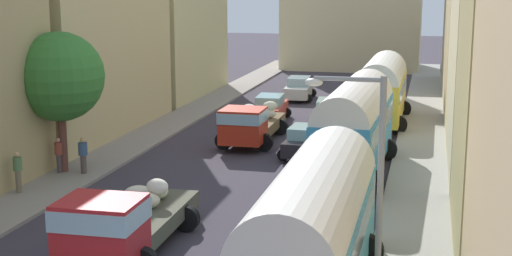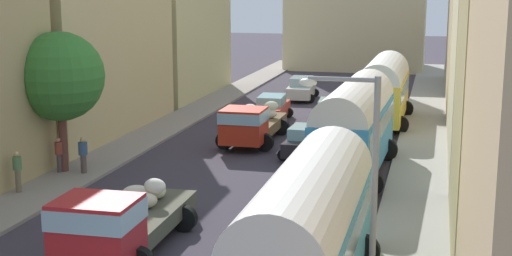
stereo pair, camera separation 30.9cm
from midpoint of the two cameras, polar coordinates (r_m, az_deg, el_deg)
ground_plane at (r=42.26m, az=3.27°, el=-0.02°), size 154.00×154.00×0.00m
sidewalk_left at (r=44.15m, az=-6.01°, el=0.52°), size 2.50×70.00×0.14m
sidewalk_right at (r=41.54m, az=13.14°, el=-0.41°), size 2.50×70.00×0.14m
building_left_2 at (r=41.37m, az=-13.61°, el=8.44°), size 6.36×13.89×12.83m
building_left_3 at (r=54.27m, az=-6.61°, el=7.50°), size 5.73×12.54×9.48m
building_right_2 at (r=35.50m, az=19.41°, el=6.34°), size 4.93×13.69×11.23m
building_right_3 at (r=49.27m, az=17.86°, el=8.52°), size 5.09×13.10×12.64m
building_right_4 at (r=61.37m, az=17.54°, el=6.32°), size 5.75×10.14×7.00m
parked_bus_0 at (r=19.00m, az=4.57°, el=-7.68°), size 3.34×9.26×3.91m
parked_bus_1 at (r=32.00m, az=8.03°, el=0.38°), size 3.45×9.81×4.13m
parked_bus_2 at (r=43.88m, az=10.16°, el=3.15°), size 3.39×8.75×4.00m
cargo_truck_0 at (r=22.64m, az=-10.35°, el=-7.17°), size 3.26×6.86×2.32m
cargo_truck_1 at (r=37.69m, az=-0.15°, el=0.40°), size 3.00×6.84×2.16m
car_0 at (r=44.27m, az=1.43°, el=1.56°), size 2.42×4.45×1.58m
car_1 at (r=52.53m, az=3.75°, el=3.11°), size 2.42×4.47×1.62m
car_2 at (r=35.32m, az=4.17°, el=-1.06°), size 2.31×3.71×1.49m
car_3 at (r=43.69m, az=6.14°, el=1.30°), size 2.50×4.50×1.45m
pedestrian_0 at (r=32.53m, az=-13.10°, el=-2.00°), size 0.44×0.44×1.73m
pedestrian_1 at (r=32.91m, az=-14.90°, el=-1.95°), size 0.34×0.34×1.69m
pedestrian_2 at (r=30.25m, az=-17.86°, el=-3.17°), size 0.41×0.41×1.79m
streetlamp_near at (r=17.97m, az=8.84°, el=-3.61°), size 1.97×0.28×6.14m
roadside_tree_1 at (r=32.47m, az=-14.83°, el=3.90°), size 3.86×3.86×6.27m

